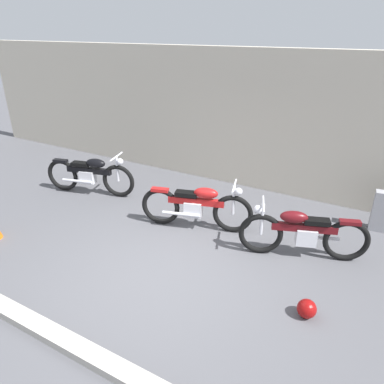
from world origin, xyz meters
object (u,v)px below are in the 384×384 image
at_px(motorcycle_red, 197,206).
at_px(motorcycle_maroon, 302,233).
at_px(helmet, 307,309).
at_px(motorcycle_black, 90,175).

xyz_separation_m(motorcycle_red, motorcycle_maroon, (2.00, 0.02, -0.01)).
distance_m(motorcycle_red, motorcycle_maroon, 2.00).
distance_m(helmet, motorcycle_black, 5.60).
height_order(helmet, motorcycle_red, motorcycle_red).
xyz_separation_m(helmet, motorcycle_black, (-5.37, 1.55, 0.35)).
relative_size(motorcycle_red, motorcycle_black, 0.98).
height_order(helmet, motorcycle_maroon, motorcycle_maroon).
bearing_deg(motorcycle_black, helmet, -31.16).
height_order(motorcycle_red, motorcycle_black, motorcycle_black).
distance_m(helmet, motorcycle_red, 2.81).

